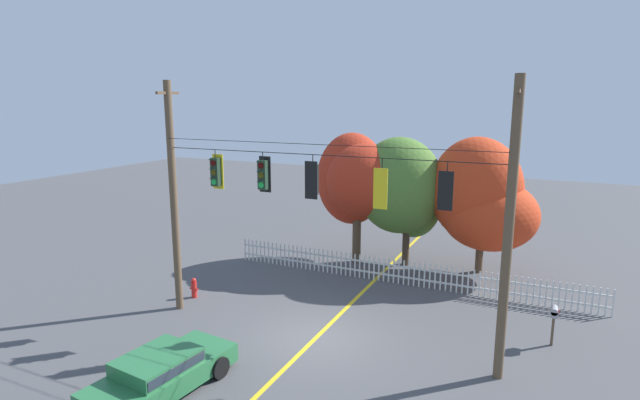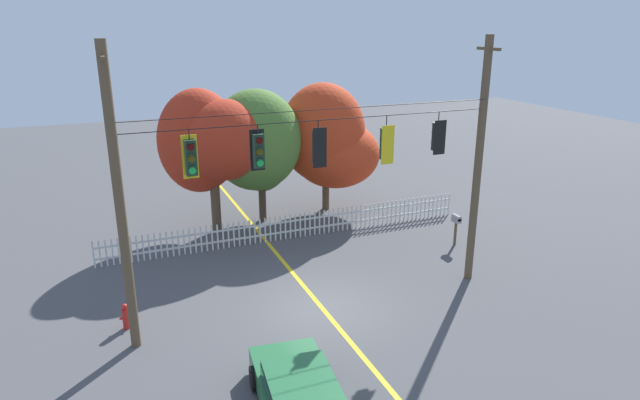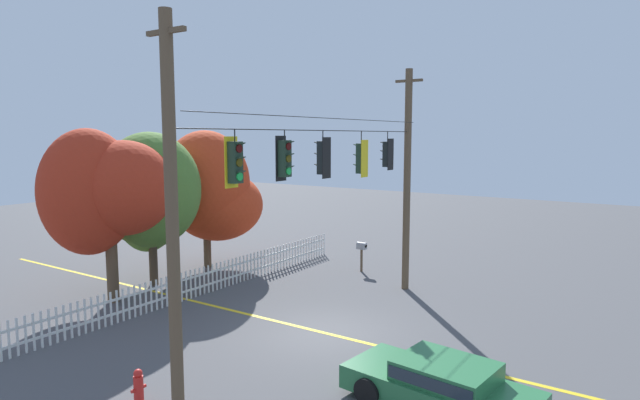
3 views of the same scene
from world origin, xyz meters
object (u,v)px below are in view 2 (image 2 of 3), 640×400
object	(u,v)px
traffic_signal_northbound_primary	(258,151)
autumn_oak_far_east	(329,142)
traffic_signal_westbound_side	(386,144)
fire_hydrant	(126,316)
parked_car	(301,396)
traffic_signal_northbound_secondary	(438,137)
traffic_signal_eastbound_side	(191,158)
traffic_signal_southbound_primary	(318,147)
autumn_maple_near_fence	(211,141)
roadside_mailbox	(456,221)
autumn_maple_mid	(258,144)

from	to	relation	value
traffic_signal_northbound_primary	autumn_oak_far_east	bearing A→B (deg)	55.81
traffic_signal_westbound_side	fire_hydrant	xyz separation A→B (m)	(-8.17, 1.11, -4.89)
traffic_signal_northbound_primary	fire_hydrant	distance (m)	6.55
traffic_signal_westbound_side	parked_car	bearing A→B (deg)	-134.77
traffic_signal_northbound_secondary	traffic_signal_westbound_side	bearing A→B (deg)	-179.98
traffic_signal_eastbound_side	traffic_signal_northbound_primary	world-z (taller)	same
traffic_signal_southbound_primary	traffic_signal_northbound_secondary	distance (m)	4.20
traffic_signal_northbound_primary	traffic_signal_northbound_secondary	bearing A→B (deg)	-0.18
autumn_maple_near_fence	traffic_signal_northbound_primary	bearing A→B (deg)	-91.81
traffic_signal_southbound_primary	autumn_maple_near_fence	world-z (taller)	autumn_maple_near_fence
traffic_signal_northbound_secondary	fire_hydrant	bearing A→B (deg)	173.75
traffic_signal_eastbound_side	autumn_maple_near_fence	bearing A→B (deg)	75.23
traffic_signal_eastbound_side	roadside_mailbox	world-z (taller)	traffic_signal_eastbound_side
autumn_oak_far_east	autumn_maple_mid	bearing A→B (deg)	-176.60
traffic_signal_northbound_primary	autumn_oak_far_east	xyz separation A→B (m)	(5.95, 8.76, -1.96)
traffic_signal_westbound_side	traffic_signal_northbound_secondary	bearing A→B (deg)	0.02
autumn_maple_near_fence	roadside_mailbox	bearing A→B (deg)	-31.75
traffic_signal_northbound_secondary	autumn_maple_mid	xyz separation A→B (m)	(-3.64, 8.56, -1.66)
traffic_signal_eastbound_side	traffic_signal_northbound_primary	xyz separation A→B (m)	(1.92, -0.00, 0.02)
traffic_signal_eastbound_side	autumn_maple_mid	distance (m)	9.72
traffic_signal_northbound_secondary	parked_car	xyz separation A→B (m)	(-6.56, -4.68, -4.77)
autumn_maple_mid	traffic_signal_eastbound_side	bearing A→B (deg)	-116.76
roadside_mailbox	traffic_signal_eastbound_side	bearing A→B (deg)	-166.03
parked_car	roadside_mailbox	world-z (taller)	roadside_mailbox
autumn_oak_far_east	fire_hydrant	size ratio (longest dim) A/B	7.67
traffic_signal_northbound_primary	autumn_maple_near_fence	size ratio (longest dim) A/B	0.22
traffic_signal_northbound_primary	fire_hydrant	world-z (taller)	traffic_signal_northbound_primary
parked_car	traffic_signal_northbound_primary	bearing A→B (deg)	83.70
traffic_signal_northbound_secondary	autumn_oak_far_east	distance (m)	8.98
traffic_signal_northbound_secondary	parked_car	bearing A→B (deg)	-144.46
autumn_oak_far_east	traffic_signal_southbound_primary	bearing A→B (deg)	-115.09
traffic_signal_eastbound_side	traffic_signal_northbound_primary	distance (m)	1.92
traffic_signal_southbound_primary	autumn_oak_far_east	xyz separation A→B (m)	(4.11, 8.78, -1.92)
parked_car	roadside_mailbox	size ratio (longest dim) A/B	3.31
traffic_signal_northbound_secondary	fire_hydrant	xyz separation A→B (m)	(-10.09, 1.10, -4.98)
autumn_maple_near_fence	autumn_oak_far_east	distance (m)	5.74
traffic_signal_northbound_primary	roadside_mailbox	xyz separation A→B (m)	(9.15, 2.75, -4.35)
autumn_oak_far_east	traffic_signal_northbound_secondary	bearing A→B (deg)	-89.42
traffic_signal_westbound_side	autumn_oak_far_east	xyz separation A→B (m)	(1.82, 8.78, -1.82)
autumn_oak_far_east	fire_hydrant	xyz separation A→B (m)	(-10.00, -7.67, -3.07)
traffic_signal_westbound_side	parked_car	xyz separation A→B (m)	(-4.65, -4.68, -4.69)
traffic_signal_eastbound_side	autumn_oak_far_east	world-z (taller)	autumn_oak_far_east
traffic_signal_southbound_primary	autumn_oak_far_east	bearing A→B (deg)	64.91
traffic_signal_eastbound_side	parked_car	size ratio (longest dim) A/B	0.32
traffic_signal_westbound_side	roadside_mailbox	xyz separation A→B (m)	(5.02, 2.77, -4.21)
autumn_oak_far_east	roadside_mailbox	bearing A→B (deg)	-61.95
traffic_signal_eastbound_side	autumn_oak_far_east	bearing A→B (deg)	48.07
autumn_oak_far_east	fire_hydrant	distance (m)	12.97
fire_hydrant	traffic_signal_southbound_primary	bearing A→B (deg)	-10.64
autumn_maple_mid	autumn_oak_far_east	size ratio (longest dim) A/B	0.99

